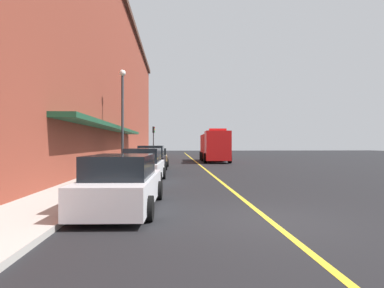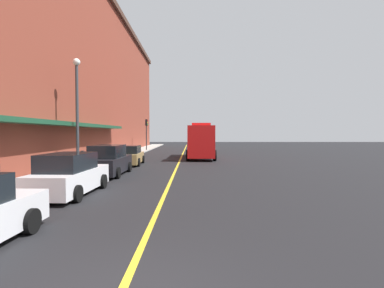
# 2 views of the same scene
# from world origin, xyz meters

# --- Properties ---
(ground_plane) EXTENTS (112.00, 112.00, 0.00)m
(ground_plane) POSITION_xyz_m (0.00, 25.00, 0.00)
(ground_plane) COLOR black
(sidewalk_left) EXTENTS (2.40, 70.00, 0.15)m
(sidewalk_left) POSITION_xyz_m (-6.20, 25.00, 0.07)
(sidewalk_left) COLOR #ADA8A0
(sidewalk_left) RESTS_ON ground
(lane_center_stripe) EXTENTS (0.16, 70.00, 0.01)m
(lane_center_stripe) POSITION_xyz_m (0.00, 25.00, 0.00)
(lane_center_stripe) COLOR gold
(lane_center_stripe) RESTS_ON ground
(brick_building_left) EXTENTS (13.47, 64.00, 16.81)m
(brick_building_left) POSITION_xyz_m (-13.55, 24.00, 8.41)
(brick_building_left) COLOR brown
(brick_building_left) RESTS_ON ground
(parked_car_0) EXTENTS (2.22, 4.96, 1.61)m
(parked_car_0) POSITION_xyz_m (-3.91, 1.50, 0.76)
(parked_car_0) COLOR silver
(parked_car_0) RESTS_ON ground
(parked_car_1) EXTENTS (2.10, 4.64, 1.71)m
(parked_car_1) POSITION_xyz_m (-3.88, 7.84, 0.80)
(parked_car_1) COLOR silver
(parked_car_1) RESTS_ON ground
(parked_car_2) EXTENTS (2.05, 4.77, 1.81)m
(parked_car_2) POSITION_xyz_m (-3.88, 13.60, 0.84)
(parked_car_2) COLOR black
(parked_car_2) RESTS_ON ground
(parked_car_3) EXTENTS (2.12, 4.30, 1.55)m
(parked_car_3) POSITION_xyz_m (-3.85, 19.43, 0.73)
(parked_car_3) COLOR #A5844C
(parked_car_3) RESTS_ON ground
(fire_truck) EXTENTS (2.89, 8.61, 3.43)m
(fire_truck) POSITION_xyz_m (2.02, 25.84, 1.64)
(fire_truck) COLOR red
(fire_truck) RESTS_ON ground
(parking_meter_0) EXTENTS (0.14, 0.18, 1.33)m
(parking_meter_0) POSITION_xyz_m (-5.35, 13.34, 1.06)
(parking_meter_0) COLOR #4C4C51
(parking_meter_0) RESTS_ON sidewalk_left
(parking_meter_1) EXTENTS (0.14, 0.18, 1.33)m
(parking_meter_1) POSITION_xyz_m (-5.35, 5.50, 1.06)
(parking_meter_1) COLOR #4C4C51
(parking_meter_1) RESTS_ON sidewalk_left
(parking_meter_2) EXTENTS (0.14, 0.18, 1.33)m
(parking_meter_2) POSITION_xyz_m (-5.35, 17.74, 1.06)
(parking_meter_2) COLOR #4C4C51
(parking_meter_2) RESTS_ON sidewalk_left
(street_lamp_left) EXTENTS (0.44, 0.44, 6.94)m
(street_lamp_left) POSITION_xyz_m (-5.95, 14.19, 4.40)
(street_lamp_left) COLOR #33383D
(street_lamp_left) RESTS_ON sidewalk_left
(traffic_light_near) EXTENTS (0.38, 0.36, 4.30)m
(traffic_light_near) POSITION_xyz_m (-5.29, 38.02, 3.16)
(traffic_light_near) COLOR #232326
(traffic_light_near) RESTS_ON sidewalk_left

